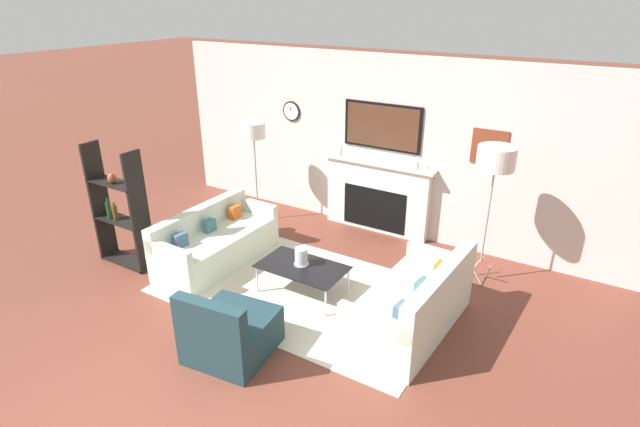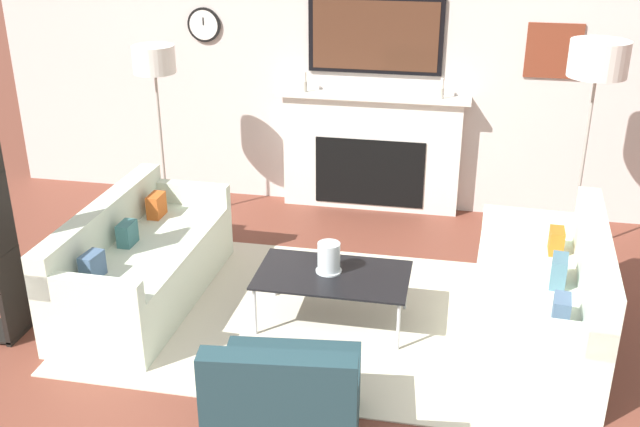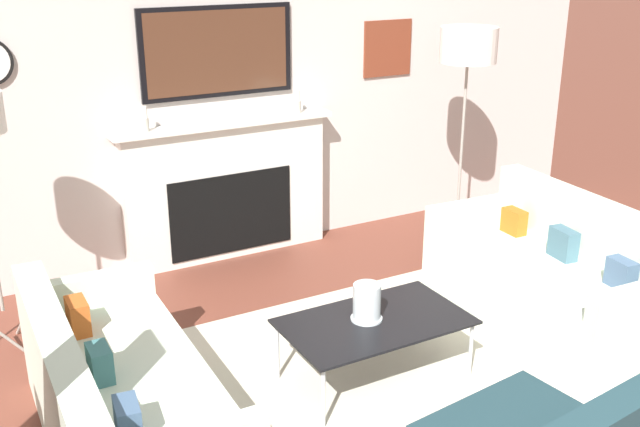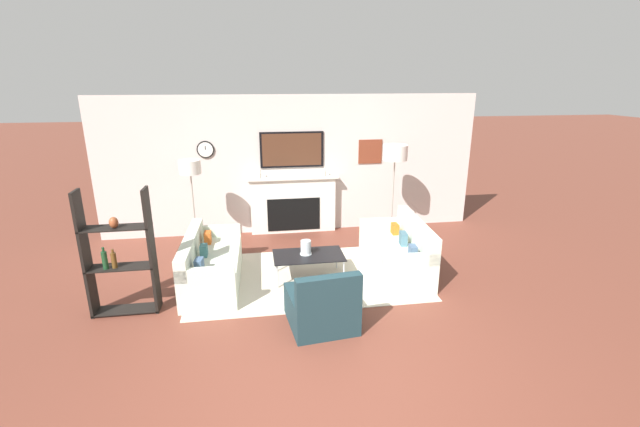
{
  "view_description": "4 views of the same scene",
  "coord_description": "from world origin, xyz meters",
  "px_view_note": "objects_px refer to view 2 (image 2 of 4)",
  "views": [
    {
      "loc": [
        3.0,
        -2.09,
        3.49
      ],
      "look_at": [
        0.08,
        2.7,
        0.99
      ],
      "focal_mm": 28.0,
      "sensor_mm": 36.0,
      "label": 1
    },
    {
      "loc": [
        0.84,
        -2.23,
        2.91
      ],
      "look_at": [
        -0.12,
        2.61,
        0.75
      ],
      "focal_mm": 42.0,
      "sensor_mm": 36.0,
      "label": 2
    },
    {
      "loc": [
        -2.14,
        -0.85,
        2.47
      ],
      "look_at": [
        0.07,
        3.11,
        0.81
      ],
      "focal_mm": 42.0,
      "sensor_mm": 36.0,
      "label": 3
    },
    {
      "loc": [
        -0.75,
        -3.66,
        2.98
      ],
      "look_at": [
        0.25,
        2.65,
        0.96
      ],
      "focal_mm": 24.0,
      "sensor_mm": 36.0,
      "label": 4
    }
  ],
  "objects_px": {
    "floor_lamp_left": "(154,63)",
    "floor_lamp_right": "(598,61)",
    "hurricane_candle": "(329,259)",
    "armchair": "(286,409)",
    "coffee_table": "(333,277)",
    "couch_right": "(542,303)",
    "couch_left": "(140,265)"
  },
  "relations": [
    {
      "from": "floor_lamp_left",
      "to": "floor_lamp_right",
      "type": "distance_m",
      "value": 3.67
    },
    {
      "from": "hurricane_candle",
      "to": "floor_lamp_left",
      "type": "relative_size",
      "value": 0.13
    },
    {
      "from": "armchair",
      "to": "coffee_table",
      "type": "relative_size",
      "value": 0.84
    },
    {
      "from": "hurricane_candle",
      "to": "floor_lamp_right",
      "type": "distance_m",
      "value": 2.62
    },
    {
      "from": "hurricane_candle",
      "to": "coffee_table",
      "type": "bearing_deg",
      "value": -45.34
    },
    {
      "from": "coffee_table",
      "to": "floor_lamp_left",
      "type": "xyz_separation_m",
      "value": [
        -1.86,
        1.48,
        1.13
      ]
    },
    {
      "from": "armchair",
      "to": "floor_lamp_left",
      "type": "distance_m",
      "value": 3.6
    },
    {
      "from": "couch_right",
      "to": "armchair",
      "type": "relative_size",
      "value": 1.94
    },
    {
      "from": "armchair",
      "to": "floor_lamp_right",
      "type": "distance_m",
      "value": 3.65
    },
    {
      "from": "couch_left",
      "to": "floor_lamp_left",
      "type": "relative_size",
      "value": 1.09
    },
    {
      "from": "couch_right",
      "to": "hurricane_candle",
      "type": "distance_m",
      "value": 1.49
    },
    {
      "from": "coffee_table",
      "to": "hurricane_candle",
      "type": "relative_size",
      "value": 4.88
    },
    {
      "from": "couch_left",
      "to": "floor_lamp_right",
      "type": "relative_size",
      "value": 0.99
    },
    {
      "from": "couch_left",
      "to": "hurricane_candle",
      "type": "bearing_deg",
      "value": -0.35
    },
    {
      "from": "floor_lamp_left",
      "to": "floor_lamp_right",
      "type": "height_order",
      "value": "floor_lamp_right"
    },
    {
      "from": "armchair",
      "to": "floor_lamp_right",
      "type": "xyz_separation_m",
      "value": [
        1.82,
        2.84,
        1.4
      ]
    },
    {
      "from": "coffee_table",
      "to": "couch_left",
      "type": "bearing_deg",
      "value": 178.26
    },
    {
      "from": "coffee_table",
      "to": "hurricane_candle",
      "type": "height_order",
      "value": "hurricane_candle"
    },
    {
      "from": "hurricane_candle",
      "to": "floor_lamp_left",
      "type": "height_order",
      "value": "floor_lamp_left"
    },
    {
      "from": "hurricane_candle",
      "to": "floor_lamp_left",
      "type": "bearing_deg",
      "value": 141.59
    },
    {
      "from": "couch_right",
      "to": "floor_lamp_right",
      "type": "xyz_separation_m",
      "value": [
        0.36,
        1.44,
        1.36
      ]
    },
    {
      "from": "armchair",
      "to": "coffee_table",
      "type": "distance_m",
      "value": 1.36
    },
    {
      "from": "couch_right",
      "to": "floor_lamp_left",
      "type": "distance_m",
      "value": 3.8
    },
    {
      "from": "coffee_table",
      "to": "hurricane_candle",
      "type": "bearing_deg",
      "value": 134.66
    },
    {
      "from": "floor_lamp_left",
      "to": "couch_right",
      "type": "bearing_deg",
      "value": -23.52
    },
    {
      "from": "couch_right",
      "to": "hurricane_candle",
      "type": "bearing_deg",
      "value": -179.8
    },
    {
      "from": "couch_left",
      "to": "coffee_table",
      "type": "xyz_separation_m",
      "value": [
        1.48,
        -0.04,
        0.08
      ]
    },
    {
      "from": "couch_left",
      "to": "floor_lamp_right",
      "type": "bearing_deg",
      "value": 23.54
    },
    {
      "from": "floor_lamp_right",
      "to": "coffee_table",
      "type": "bearing_deg",
      "value": -140.76
    },
    {
      "from": "floor_lamp_right",
      "to": "couch_left",
      "type": "bearing_deg",
      "value": -156.46
    },
    {
      "from": "floor_lamp_left",
      "to": "floor_lamp_right",
      "type": "relative_size",
      "value": 0.9
    },
    {
      "from": "couch_left",
      "to": "floor_lamp_right",
      "type": "height_order",
      "value": "floor_lamp_right"
    }
  ]
}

